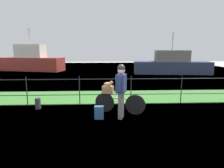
# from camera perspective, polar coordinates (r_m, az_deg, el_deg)

# --- Properties ---
(ground_plane) EXTENTS (60.00, 60.00, 0.00)m
(ground_plane) POSITION_cam_1_polar(r_m,az_deg,el_deg) (5.69, -1.63, -11.74)
(ground_plane) COLOR #B2ADA3
(grass_strip) EXTENTS (27.00, 2.40, 0.03)m
(grass_strip) POSITION_cam_1_polar(r_m,az_deg,el_deg) (8.82, -2.02, -3.73)
(grass_strip) COLOR #38702D
(grass_strip) RESTS_ON ground
(harbor_water) EXTENTS (30.00, 30.00, 0.00)m
(harbor_water) POSITION_cam_1_polar(r_m,az_deg,el_deg) (17.88, -2.36, 3.21)
(harbor_water) COLOR slate
(harbor_water) RESTS_ON ground
(iron_fence) EXTENTS (18.04, 0.04, 1.11)m
(iron_fence) POSITION_cam_1_polar(r_m,az_deg,el_deg) (7.54, -1.95, -1.19)
(iron_fence) COLOR black
(iron_fence) RESTS_ON ground
(bicycle_main) EXTENTS (1.64, 0.59, 0.66)m
(bicycle_main) POSITION_cam_1_polar(r_m,az_deg,el_deg) (6.54, 2.09, -5.56)
(bicycle_main) COLOR black
(bicycle_main) RESTS_ON ground
(wooden_crate) EXTENTS (0.41, 0.34, 0.25)m
(wooden_crate) POSITION_cam_1_polar(r_m,az_deg,el_deg) (6.54, -1.19, -1.64)
(wooden_crate) COLOR olive
(wooden_crate) RESTS_ON bicycle_main
(terrier_dog) EXTENTS (0.32, 0.22, 0.18)m
(terrier_dog) POSITION_cam_1_polar(r_m,az_deg,el_deg) (6.50, -0.99, 0.07)
(terrier_dog) COLOR tan
(terrier_dog) RESTS_ON wooden_crate
(cyclist_person) EXTENTS (0.37, 0.52, 1.68)m
(cyclist_person) POSITION_cam_1_polar(r_m,az_deg,el_deg) (5.93, 2.69, -0.73)
(cyclist_person) COLOR slate
(cyclist_person) RESTS_ON ground
(backpack_on_paving) EXTENTS (0.28, 0.19, 0.40)m
(backpack_on_paving) POSITION_cam_1_polar(r_m,az_deg,el_deg) (6.07, -3.82, -8.33)
(backpack_on_paving) COLOR #28517A
(backpack_on_paving) RESTS_ON ground
(mooring_bollard) EXTENTS (0.20, 0.20, 0.40)m
(mooring_bollard) POSITION_cam_1_polar(r_m,az_deg,el_deg) (7.53, -20.88, -5.33)
(mooring_bollard) COLOR #38383D
(mooring_bollard) RESTS_ON ground
(moored_boat_near) EXTENTS (6.76, 2.69, 3.66)m
(moored_boat_near) POSITION_cam_1_polar(r_m,az_deg,el_deg) (18.27, 17.03, 5.34)
(moored_boat_near) COLOR #2D3856
(moored_boat_near) RESTS_ON ground
(moored_boat_mid) EXTENTS (6.90, 3.54, 4.24)m
(moored_boat_mid) POSITION_cam_1_polar(r_m,az_deg,el_deg) (21.61, -22.63, 6.22)
(moored_boat_mid) COLOR #9E3328
(moored_boat_mid) RESTS_ON ground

